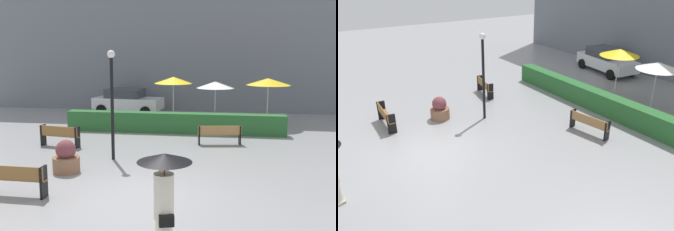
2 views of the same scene
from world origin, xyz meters
The scene contains 13 objects.
ground_plane centered at (0.00, 0.00, 0.00)m, with size 60.00×60.00×0.00m, color gray.
bench_far_left centered at (-4.49, 4.82, 0.52)m, with size 1.77×0.62×0.87m.
bench_back_row centered at (2.00, 6.18, 0.49)m, with size 1.85×0.62×0.82m.
bench_near_left centered at (-3.37, -0.80, 0.53)m, with size 1.88×0.40×0.87m.
pedestrian_with_umbrella centered at (1.23, -3.51, 1.37)m, with size 1.01×1.01×2.09m.
planter_pot centered at (-2.82, 1.52, 0.46)m, with size 0.87×0.87×1.07m.
lamp_post centered at (-1.76, 3.28, 2.41)m, with size 0.28×0.28×3.93m.
patio_umbrella_yellow centered at (-0.62, 10.85, 2.35)m, with size 2.05×2.05×2.53m.
patio_umbrella_white centered at (1.61, 10.96, 2.13)m, with size 2.04×2.04×2.31m.
patio_umbrella_yellow_far centered at (4.33, 10.85, 2.32)m, with size 2.26×2.26×2.50m.
hedge_strip centered at (-0.24, 8.40, 0.48)m, with size 10.50×0.70×0.97m, color #28602D.
building_facade centered at (0.00, 16.00, 5.87)m, with size 28.00×1.20×11.74m, color slate.
parked_car centered at (-3.92, 13.79, 0.82)m, with size 4.39×2.40×1.57m.
Camera 1 is at (2.38, -10.52, 3.91)m, focal length 43.17 mm.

